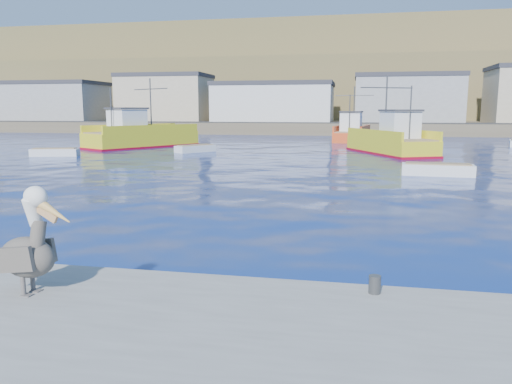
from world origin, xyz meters
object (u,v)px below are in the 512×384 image
trawler_yellow_a (140,136)px  trawler_yellow_b (392,142)px  boat_orange (352,132)px  skiff_mid (437,171)px  skiff_left (55,153)px  skiff_extra (195,149)px  pelican (29,248)px

trawler_yellow_a → trawler_yellow_b: size_ratio=1.13×
boat_orange → skiff_mid: (4.76, -28.78, -0.77)m
trawler_yellow_b → skiff_left: (-25.25, -6.89, -0.71)m
boat_orange → skiff_extra: 21.25m
trawler_yellow_a → pelican: trawler_yellow_a is taller
trawler_yellow_b → pelican: trawler_yellow_b is taller
trawler_yellow_a → skiff_extra: 8.08m
boat_orange → skiff_extra: (-12.63, -17.07, -0.78)m
skiff_left → pelican: (17.24, -27.22, 1.03)m
skiff_mid → pelican: pelican is taller
boat_orange → skiff_left: bearing=-134.3°
pelican → skiff_mid: bearing=65.6°
trawler_yellow_a → skiff_left: (-2.56, -9.77, -0.79)m
trawler_yellow_b → skiff_mid: 13.22m
skiff_extra → pelican: (7.87, -32.72, 1.03)m
boat_orange → skiff_mid: bearing=-80.6°
skiff_left → pelican: 32.24m
skiff_mid → trawler_yellow_b: bearing=96.6°
skiff_mid → trawler_yellow_a: bearing=146.5°
skiff_extra → pelican: size_ratio=1.95×
trawler_yellow_a → pelican: size_ratio=6.35×
trawler_yellow_a → skiff_left: 10.14m
trawler_yellow_a → pelican: (14.68, -37.00, 0.24)m
boat_orange → skiff_left: 31.53m
boat_orange → skiff_extra: size_ratio=2.43×
trawler_yellow_a → skiff_mid: bearing=-33.5°
trawler_yellow_b → pelican: bearing=-103.2°
trawler_yellow_a → skiff_mid: size_ratio=3.03×
boat_orange → skiff_left: boat_orange is taller
trawler_yellow_b → skiff_extra: size_ratio=2.90×
skiff_left → skiff_mid: size_ratio=0.97×
trawler_yellow_a → boat_orange: trawler_yellow_a is taller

